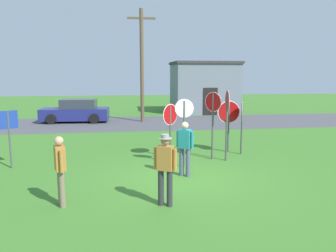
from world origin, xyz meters
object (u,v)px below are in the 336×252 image
object	(u,v)px
stop_sign_low_front	(184,122)
utility_pole	(142,64)
stop_sign_rear_left	(170,121)
info_panel_leftmost	(9,129)
parked_car_on_street	(76,112)
stop_sign_tallest	(213,114)
stop_sign_center_cluster	(242,119)
stop_sign_leaning_left	(227,112)
person_with_sunhat	(60,167)
stop_sign_rear_right	(229,117)
person_in_dark_shirt	(165,166)
person_in_teal	(185,146)

from	to	relation	value
stop_sign_low_front	utility_pole	bearing A→B (deg)	94.01
stop_sign_rear_left	utility_pole	bearing A→B (deg)	92.86
stop_sign_low_front	info_panel_leftmost	size ratio (longest dim) A/B	1.19
parked_car_on_street	stop_sign_tallest	world-z (taller)	stop_sign_tallest
parked_car_on_street	stop_sign_rear_left	world-z (taller)	stop_sign_rear_left
parked_car_on_street	stop_sign_center_cluster	bearing A→B (deg)	-52.41
stop_sign_rear_left	stop_sign_leaning_left	distance (m)	2.10
stop_sign_rear_left	person_with_sunhat	world-z (taller)	stop_sign_rear_left
utility_pole	stop_sign_tallest	world-z (taller)	utility_pole
parked_car_on_street	stop_sign_tallest	bearing A→B (deg)	-59.05
parked_car_on_street	person_with_sunhat	world-z (taller)	person_with_sunhat
parked_car_on_street	person_with_sunhat	distance (m)	14.39
stop_sign_rear_right	parked_car_on_street	bearing A→B (deg)	127.32
stop_sign_low_front	stop_sign_leaning_left	bearing A→B (deg)	19.45
stop_sign_rear_left	person_in_dark_shirt	size ratio (longest dim) A/B	1.17
stop_sign_rear_right	stop_sign_rear_left	bearing A→B (deg)	-166.46
parked_car_on_street	person_in_teal	distance (m)	13.36
utility_pole	person_in_dark_shirt	bearing A→B (deg)	-91.14
stop_sign_leaning_left	person_in_dark_shirt	bearing A→B (deg)	-125.39
person_with_sunhat	stop_sign_leaning_left	bearing A→B (deg)	34.14
person_in_teal	parked_car_on_street	bearing A→B (deg)	111.73
stop_sign_rear_left	stop_sign_rear_right	bearing A→B (deg)	13.54
stop_sign_rear_left	info_panel_leftmost	world-z (taller)	stop_sign_rear_left
stop_sign_tallest	person_in_dark_shirt	world-z (taller)	stop_sign_tallest
stop_sign_leaning_left	stop_sign_center_cluster	bearing A→B (deg)	43.78
info_panel_leftmost	parked_car_on_street	bearing A→B (deg)	86.55
utility_pole	stop_sign_low_front	size ratio (longest dim) A/B	3.14
stop_sign_leaning_left	info_panel_leftmost	xyz separation A→B (m)	(-7.42, 0.02, -0.44)
utility_pole	stop_sign_tallest	xyz separation A→B (m)	(1.98, -10.13, -2.10)
stop_sign_low_front	stop_sign_leaning_left	size ratio (longest dim) A/B	0.90
stop_sign_rear_left	stop_sign_rear_right	world-z (taller)	stop_sign_rear_right
utility_pole	stop_sign_low_front	xyz separation A→B (m)	(0.77, -10.97, -2.26)
stop_sign_low_front	person_in_teal	bearing A→B (deg)	-99.07
stop_sign_low_front	person_with_sunhat	xyz separation A→B (m)	(-3.50, -2.91, -0.58)
stop_sign_rear_left	person_in_dark_shirt	bearing A→B (deg)	-99.66
utility_pole	parked_car_on_street	xyz separation A→B (m)	(-4.34, 0.41, -3.11)
stop_sign_rear_left	stop_sign_rear_right	size ratio (longest dim) A/B	0.98
utility_pole	stop_sign_center_cluster	bearing A→B (deg)	-70.81
stop_sign_tallest	person_in_teal	xyz separation A→B (m)	(-1.38, -1.86, -0.74)
utility_pole	stop_sign_tallest	bearing A→B (deg)	-78.92
stop_sign_rear_left	info_panel_leftmost	distance (m)	5.51
person_in_teal	stop_sign_rear_right	bearing A→B (deg)	51.20
stop_sign_center_cluster	person_in_dark_shirt	bearing A→B (deg)	-127.64
stop_sign_center_cluster	stop_sign_rear_left	bearing A→B (deg)	-176.62
stop_sign_center_cluster	person_in_dark_shirt	xyz separation A→B (m)	(-3.60, -4.67, -0.42)
stop_sign_rear_left	person_in_dark_shirt	distance (m)	4.58
stop_sign_center_cluster	info_panel_leftmost	size ratio (longest dim) A/B	1.07
utility_pole	stop_sign_rear_right	size ratio (longest dim) A/B	3.48
person_in_teal	utility_pole	bearing A→B (deg)	92.89
stop_sign_center_cluster	person_with_sunhat	bearing A→B (deg)	-144.28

